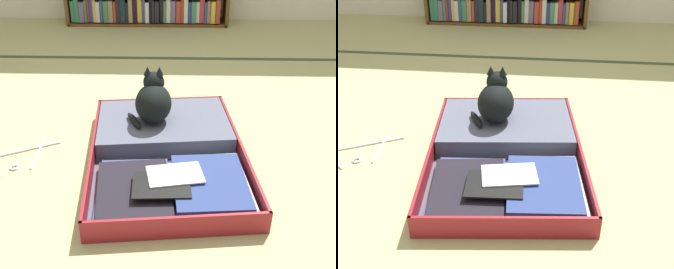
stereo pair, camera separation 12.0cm
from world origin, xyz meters
TOP-DOWN VIEW (x-y plane):
  - ground_plane at (0.00, 0.00)m, footprint 10.00×10.00m
  - tatami_border at (0.00, 1.30)m, footprint 4.80×0.05m
  - open_suitcase at (0.05, 0.01)m, footprint 0.76×1.01m
  - black_cat at (-0.02, 0.18)m, footprint 0.23×0.22m
  - clothes_hanger at (-0.66, -0.04)m, footprint 0.42×0.32m

SIDE VIEW (x-z plane):
  - ground_plane at x=0.00m, z-range 0.00..0.00m
  - tatami_border at x=0.00m, z-range 0.00..0.00m
  - clothes_hanger at x=-0.66m, z-range 0.00..0.01m
  - open_suitcase at x=0.05m, z-range -0.01..0.09m
  - black_cat at x=-0.02m, z-range 0.07..0.33m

